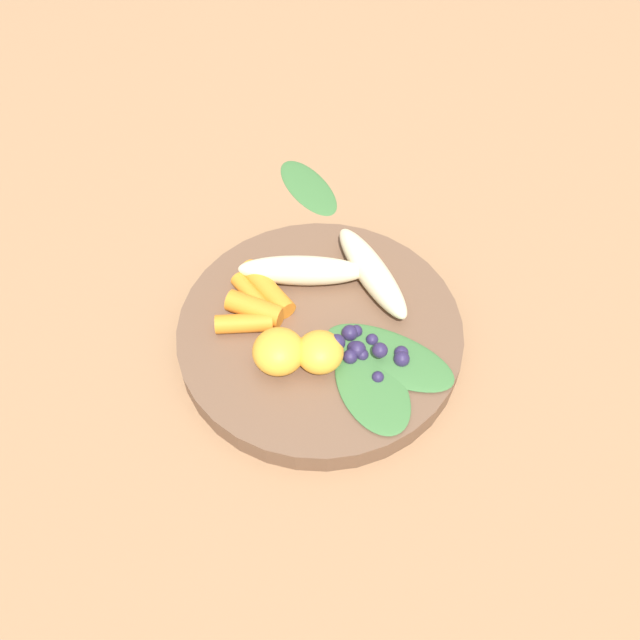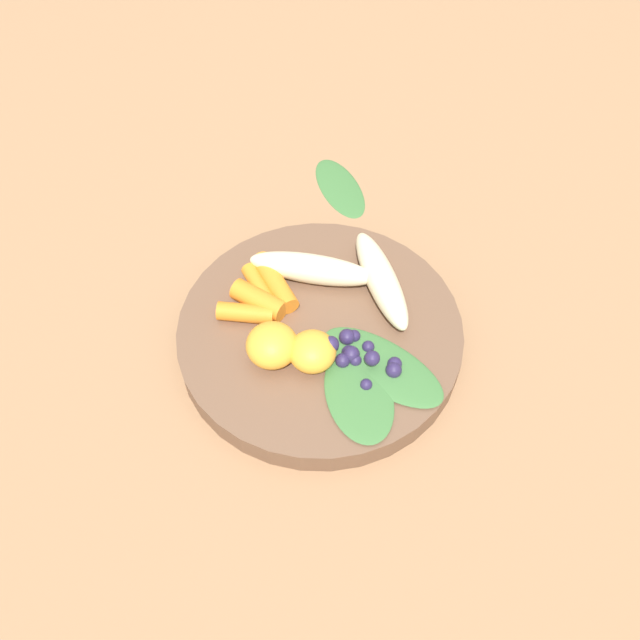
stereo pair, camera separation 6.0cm
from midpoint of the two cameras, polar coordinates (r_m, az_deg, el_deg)
ground_plane at (r=0.63m, az=2.73°, el=-1.99°), size 2.40×2.40×0.00m
bowl at (r=0.62m, az=2.77°, el=-1.38°), size 0.25×0.25×0.02m
banana_peeled_left at (r=0.63m, az=2.06°, el=4.05°), size 0.11×0.10×0.03m
banana_peeled_right at (r=0.63m, az=7.97°, el=2.96°), size 0.12×0.07×0.03m
orange_segment_near at (r=0.58m, az=2.35°, el=-2.81°), size 0.04×0.04×0.03m
orange_segment_far at (r=0.58m, az=-1.14°, el=-2.14°), size 0.04×0.04×0.03m
carrot_front at (r=0.63m, az=-1.00°, el=2.94°), size 0.07×0.03×0.02m
carrot_mid_left at (r=0.63m, az=-2.19°, el=2.44°), size 0.06×0.02×0.01m
carrot_mid_right at (r=0.62m, az=-2.27°, el=1.46°), size 0.05×0.04×0.02m
carrot_rear at (r=0.61m, az=-3.33°, el=0.38°), size 0.05×0.05×0.02m
blueberry_pile at (r=0.59m, az=6.14°, el=-2.98°), size 0.06×0.05×0.03m
kale_leaf_left at (r=0.57m, az=6.23°, el=-6.31°), size 0.11×0.09×0.00m
kale_leaf_right at (r=0.59m, az=8.04°, el=-3.99°), size 0.13×0.08×0.00m
kale_leaf_stray at (r=0.76m, az=3.95°, el=10.76°), size 0.11×0.07×0.01m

